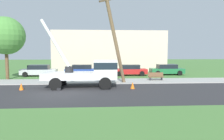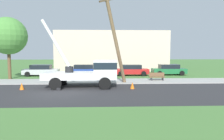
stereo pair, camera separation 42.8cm
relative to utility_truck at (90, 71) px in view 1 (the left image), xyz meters
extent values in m
plane|color=#477538|center=(-2.34, 9.51, -1.41)|extent=(120.00, 120.00, 0.00)
cube|color=#2B2B2D|center=(-2.34, -2.49, -1.40)|extent=(80.00, 8.14, 0.01)
cube|color=#9E9E99|center=(-2.34, 3.30, -1.36)|extent=(80.00, 3.43, 0.10)
cube|color=silver|center=(-1.80, -0.02, -0.38)|extent=(4.31, 2.42, 0.55)
cube|color=silver|center=(1.30, -0.01, 0.14)|extent=(1.91, 2.41, 1.60)
cube|color=#19232D|center=(1.30, -0.01, 0.49)|extent=(1.93, 2.43, 0.56)
cylinder|color=black|center=(-1.78, -0.02, 0.14)|extent=(0.70, 0.70, 0.50)
cylinder|color=silver|center=(-3.06, 0.63, 2.44)|extent=(2.89, 1.65, 4.26)
cube|color=black|center=(-2.40, -1.47, -1.31)|extent=(0.30, 0.30, 0.20)
cube|color=black|center=(-2.41, 1.43, -1.31)|extent=(0.30, 0.30, 0.20)
cylinder|color=black|center=(1.26, -1.21, -0.91)|extent=(1.00, 0.30, 1.00)
cylinder|color=black|center=(1.25, 1.19, -0.91)|extent=(1.00, 0.30, 1.00)
cylinder|color=black|center=(-2.71, -1.22, -0.91)|extent=(1.00, 0.30, 1.00)
cylinder|color=black|center=(-2.72, 1.18, -0.91)|extent=(1.00, 0.30, 1.00)
cylinder|color=brown|center=(2.23, 1.29, 2.88)|extent=(2.45, 2.27, 8.68)
cube|color=brown|center=(1.47, 0.60, 6.14)|extent=(1.41, 1.31, 0.70)
cone|color=orange|center=(3.54, -0.96, -1.13)|extent=(0.36, 0.36, 0.56)
cone|color=orange|center=(-5.47, -0.99, -1.13)|extent=(0.36, 0.36, 0.56)
cube|color=#B7B7BF|center=(-6.85, 8.88, -0.86)|extent=(4.44, 1.91, 0.65)
cube|color=black|center=(-6.85, 8.88, -0.26)|extent=(2.51, 1.72, 0.55)
cylinder|color=black|center=(-5.38, 8.02, -1.09)|extent=(0.64, 0.22, 0.64)
cylinder|color=black|center=(-5.42, 9.82, -1.09)|extent=(0.64, 0.22, 0.64)
cylinder|color=black|center=(-8.28, 7.95, -1.09)|extent=(0.64, 0.22, 0.64)
cylinder|color=black|center=(-8.33, 9.75, -1.09)|extent=(0.64, 0.22, 0.64)
cube|color=#263F99|center=(-1.40, 9.35, -0.86)|extent=(4.45, 1.92, 0.65)
cube|color=black|center=(-1.40, 9.35, -0.26)|extent=(2.51, 1.72, 0.55)
cylinder|color=black|center=(0.02, 8.41, -1.09)|extent=(0.64, 0.22, 0.64)
cylinder|color=black|center=(0.07, 10.21, -1.09)|extent=(0.64, 0.22, 0.64)
cylinder|color=black|center=(-2.88, 8.49, -1.09)|extent=(0.64, 0.22, 0.64)
cylinder|color=black|center=(-2.83, 10.29, -1.09)|extent=(0.64, 0.22, 0.64)
cube|color=#B21E1E|center=(4.78, 8.89, -0.86)|extent=(4.41, 1.82, 0.65)
cube|color=black|center=(4.78, 8.89, -0.26)|extent=(2.47, 1.67, 0.55)
cylinder|color=black|center=(6.23, 7.99, -1.09)|extent=(0.64, 0.22, 0.64)
cylinder|color=black|center=(6.24, 9.79, -1.09)|extent=(0.64, 0.22, 0.64)
cylinder|color=black|center=(3.33, 8.00, -1.09)|extent=(0.64, 0.22, 0.64)
cylinder|color=black|center=(3.34, 9.80, -1.09)|extent=(0.64, 0.22, 0.64)
cube|color=#1E6638|center=(9.84, 9.23, -0.86)|extent=(4.41, 1.82, 0.65)
cube|color=black|center=(9.84, 9.23, -0.26)|extent=(2.47, 1.67, 0.55)
cylinder|color=black|center=(11.29, 8.32, -1.09)|extent=(0.64, 0.22, 0.64)
cylinder|color=black|center=(11.30, 10.12, -1.09)|extent=(0.64, 0.22, 0.64)
cylinder|color=black|center=(8.39, 8.33, -1.09)|extent=(0.64, 0.22, 0.64)
cylinder|color=black|center=(8.40, 10.13, -1.09)|extent=(0.64, 0.22, 0.64)
cube|color=brown|center=(6.73, 3.30, -0.96)|extent=(1.60, 0.44, 0.06)
cube|color=brown|center=(6.73, 3.50, -0.71)|extent=(1.60, 0.06, 0.40)
cube|color=#333338|center=(6.13, 3.30, -1.18)|extent=(0.10, 0.40, 0.45)
cube|color=#333338|center=(7.33, 3.30, -1.18)|extent=(0.10, 0.40, 0.45)
cylinder|color=brown|center=(-9.44, 5.76, 0.85)|extent=(0.36, 0.36, 4.51)
sphere|color=#4C8C3D|center=(-9.44, 5.76, 3.43)|extent=(4.13, 4.13, 4.13)
cube|color=beige|center=(2.51, 16.92, 1.79)|extent=(18.00, 6.00, 6.40)
camera|label=1|loc=(0.75, -17.69, 1.61)|focal=32.94mm
camera|label=2|loc=(1.18, -17.71, 1.61)|focal=32.94mm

